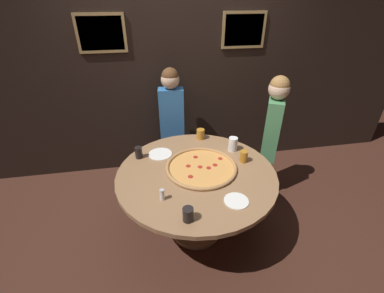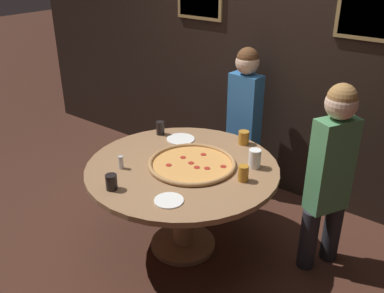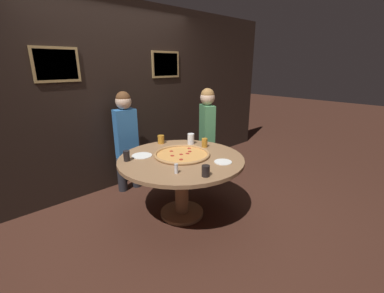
{
  "view_description": "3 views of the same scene",
  "coord_description": "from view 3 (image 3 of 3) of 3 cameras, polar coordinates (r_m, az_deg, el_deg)",
  "views": [
    {
      "loc": [
        -0.37,
        -1.82,
        2.12
      ],
      "look_at": [
        -0.03,
        0.07,
        0.97
      ],
      "focal_mm": 24.0,
      "sensor_mm": 36.0,
      "label": 1
    },
    {
      "loc": [
        1.76,
        -2.17,
        2.24
      ],
      "look_at": [
        0.05,
        0.05,
        0.89
      ],
      "focal_mm": 40.0,
      "sensor_mm": 36.0,
      "label": 2
    },
    {
      "loc": [
        -1.79,
        -2.09,
        1.76
      ],
      "look_at": [
        0.13,
        -0.04,
        0.85
      ],
      "focal_mm": 24.0,
      "sensor_mm": 36.0,
      "label": 3
    }
  ],
  "objects": [
    {
      "name": "white_plate_right_side",
      "position": [
        3.03,
        -11.07,
        -2.0
      ],
      "size": [
        0.23,
        0.23,
        0.01
      ],
      "primitive_type": "cylinder",
      "color": "white",
      "rests_on": "dining_table"
    },
    {
      "name": "drink_cup_beside_pizza",
      "position": [
        3.28,
        2.81,
        0.83
      ],
      "size": [
        0.07,
        0.07,
        0.11
      ],
      "primitive_type": "cylinder",
      "color": "#BC7A23",
      "rests_on": "dining_table"
    },
    {
      "name": "drink_cup_near_right",
      "position": [
        3.46,
        -6.9,
        1.58
      ],
      "size": [
        0.09,
        0.09,
        0.11
      ],
      "primitive_type": "cylinder",
      "color": "#BC7A23",
      "rests_on": "dining_table"
    },
    {
      "name": "drink_cup_far_right",
      "position": [
        3.4,
        -0.24,
        1.7
      ],
      "size": [
        0.09,
        0.09,
        0.14
      ],
      "primitive_type": "cylinder",
      "color": "white",
      "rests_on": "dining_table"
    },
    {
      "name": "giant_pizza",
      "position": [
        3.0,
        -2.22,
        -1.72
      ],
      "size": [
        0.65,
        0.65,
        0.03
      ],
      "color": "#E0994C",
      "rests_on": "dining_table"
    },
    {
      "name": "drink_cup_far_left",
      "position": [
        2.44,
        3.06,
        -5.43
      ],
      "size": [
        0.08,
        0.08,
        0.11
      ],
      "primitive_type": "cylinder",
      "color": "black",
      "rests_on": "dining_table"
    },
    {
      "name": "diner_side_right",
      "position": [
        3.87,
        3.35,
        3.66
      ],
      "size": [
        0.28,
        0.38,
        1.43
      ],
      "rotation": [
        0.0,
        0.0,
        -2.05
      ],
      "color": "#232328",
      "rests_on": "ground_plane"
    },
    {
      "name": "dining_table",
      "position": [
        2.99,
        -2.38,
        -5.11
      ],
      "size": [
        1.43,
        1.43,
        0.74
      ],
      "color": "#936B47",
      "rests_on": "ground_plane"
    },
    {
      "name": "diner_far_right",
      "position": [
        3.69,
        -14.42,
        2.29
      ],
      "size": [
        0.36,
        0.21,
        1.42
      ],
      "rotation": [
        0.0,
        0.0,
        3.04
      ],
      "color": "#232328",
      "rests_on": "ground_plane"
    },
    {
      "name": "back_wall",
      "position": [
        3.87,
        -15.6,
        10.51
      ],
      "size": [
        6.4,
        0.08,
        2.6
      ],
      "color": "black",
      "rests_on": "ground_plane"
    },
    {
      "name": "ground_plane",
      "position": [
        3.26,
        -2.24,
        -14.73
      ],
      "size": [
        24.0,
        24.0,
        0.0
      ],
      "primitive_type": "plane",
      "color": "#422319"
    },
    {
      "name": "white_plate_left_side",
      "position": [
        2.81,
        6.89,
        -3.42
      ],
      "size": [
        0.19,
        0.19,
        0.01
      ],
      "primitive_type": "cylinder",
      "color": "white",
      "rests_on": "dining_table"
    },
    {
      "name": "condiment_shaker",
      "position": [
        2.5,
        -3.54,
        -4.93
      ],
      "size": [
        0.04,
        0.04,
        0.1
      ],
      "color": "silver",
      "rests_on": "dining_table"
    },
    {
      "name": "drink_cup_front_edge",
      "position": [
        2.9,
        -14.32,
        -2.02
      ],
      "size": [
        0.07,
        0.07,
        0.12
      ],
      "primitive_type": "cylinder",
      "color": "black",
      "rests_on": "dining_table"
    }
  ]
}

